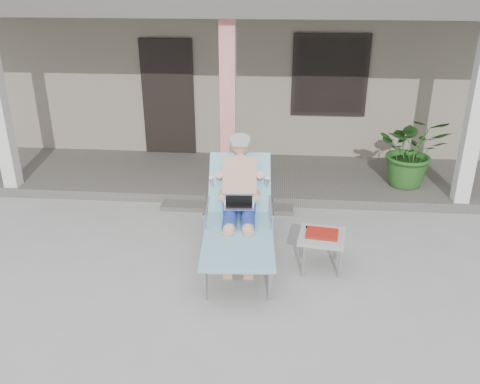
{
  "coord_description": "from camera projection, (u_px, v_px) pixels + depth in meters",
  "views": [
    {
      "loc": [
        0.79,
        -5.07,
        3.35
      ],
      "look_at": [
        0.3,
        0.6,
        0.85
      ],
      "focal_mm": 38.0,
      "sensor_mm": 36.0,
      "label": 1
    }
  ],
  "objects": [
    {
      "name": "potted_palm",
      "position": [
        412.0,
        150.0,
        8.0
      ],
      "size": [
        1.17,
        1.05,
        1.17
      ],
      "primitive_type": "imported",
      "rotation": [
        0.0,
        0.0,
        -0.14
      ],
      "color": "#26591E",
      "rests_on": "porch_deck"
    },
    {
      "name": "porch_deck",
      "position": [
        234.0,
        177.0,
        8.75
      ],
      "size": [
        10.0,
        2.0,
        0.15
      ],
      "primitive_type": "cube",
      "color": "#605B56",
      "rests_on": "ground"
    },
    {
      "name": "ground",
      "position": [
        210.0,
        277.0,
        6.04
      ],
      "size": [
        60.0,
        60.0,
        0.0
      ],
      "primitive_type": "plane",
      "color": "#9E9E99",
      "rests_on": "ground"
    },
    {
      "name": "side_table",
      "position": [
        322.0,
        238.0,
        6.07
      ],
      "size": [
        0.61,
        0.61,
        0.48
      ],
      "rotation": [
        0.0,
        0.0,
        -0.14
      ],
      "color": "#A4A4A0",
      "rests_on": "ground"
    },
    {
      "name": "lounger",
      "position": [
        239.0,
        188.0,
        6.26
      ],
      "size": [
        0.96,
        2.22,
        1.42
      ],
      "rotation": [
        0.0,
        0.0,
        0.07
      ],
      "color": "#B7B7BC",
      "rests_on": "ground"
    },
    {
      "name": "porch_step",
      "position": [
        227.0,
        207.0,
        7.71
      ],
      "size": [
        2.0,
        0.3,
        0.07
      ],
      "primitive_type": "cube",
      "color": "#605B56",
      "rests_on": "ground"
    },
    {
      "name": "house",
      "position": [
        249.0,
        52.0,
        11.29
      ],
      "size": [
        10.4,
        5.4,
        3.3
      ],
      "color": "gray",
      "rests_on": "ground"
    },
    {
      "name": "porch_overhang",
      "position": [
        233.0,
        10.0,
        7.6
      ],
      "size": [
        10.0,
        2.3,
        2.85
      ],
      "color": "silver",
      "rests_on": "porch_deck"
    }
  ]
}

